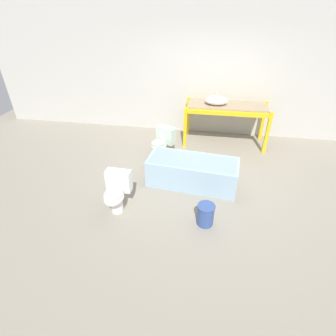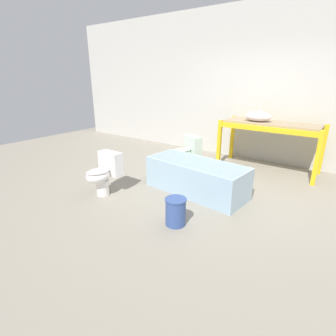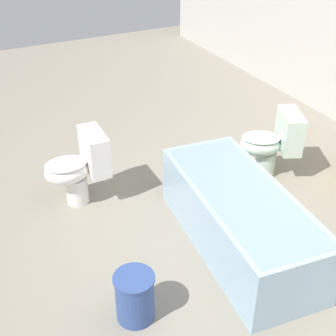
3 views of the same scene
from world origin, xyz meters
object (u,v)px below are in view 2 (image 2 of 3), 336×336
at_px(toilet_near, 104,172).
at_px(toilet_far, 187,151).
at_px(sink_basin, 258,116).
at_px(bucket_white, 176,211).
at_px(bathtub_main, 196,175).

height_order(toilet_near, toilet_far, same).
bearing_deg(toilet_far, toilet_near, -78.80).
distance_m(sink_basin, bucket_white, 2.84).
height_order(bathtub_main, toilet_far, toilet_far).
bearing_deg(bucket_white, toilet_far, 118.43).
bearing_deg(bucket_white, sink_basin, 88.74).
bearing_deg(toilet_far, bucket_white, -37.18).
relative_size(bathtub_main, toilet_far, 2.55).
bearing_deg(sink_basin, bucket_white, -91.26).
height_order(bathtub_main, bucket_white, bathtub_main).
height_order(sink_basin, toilet_far, sink_basin).
bearing_deg(sink_basin, toilet_far, -142.01).
xyz_separation_m(sink_basin, bucket_white, (-0.06, -2.71, -0.86)).
relative_size(bathtub_main, bucket_white, 4.72).
height_order(sink_basin, toilet_near, sink_basin).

